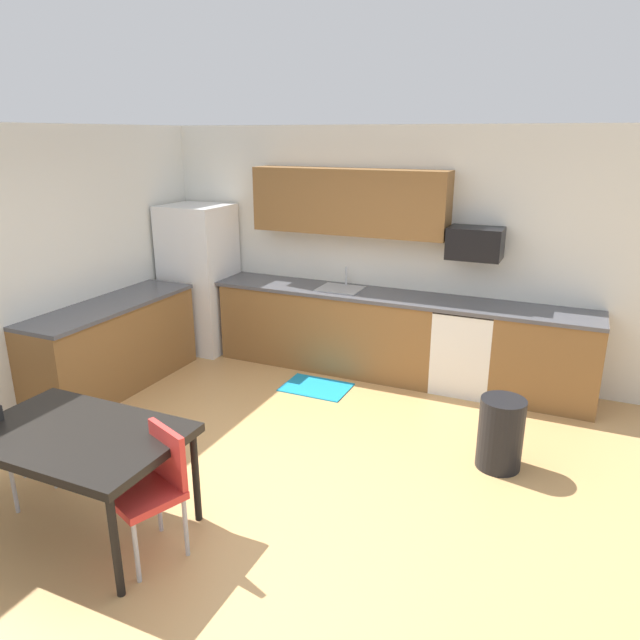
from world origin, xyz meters
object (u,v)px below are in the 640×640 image
object	(u,v)px
refrigerator	(200,278)
microwave	(475,243)
chair_far_side	(3,439)
oven_range	(465,348)
trash_bin	(500,433)
dining_table	(77,440)
chair_near_table	(154,483)

from	to	relation	value
refrigerator	microwave	distance (m)	3.34
refrigerator	chair_far_side	distance (m)	3.40
oven_range	trash_bin	world-z (taller)	oven_range
dining_table	chair_near_table	bearing A→B (deg)	2.40
oven_range	dining_table	size ratio (longest dim) A/B	0.65
chair_far_side	trash_bin	distance (m)	3.79
refrigerator	dining_table	distance (m)	3.62
oven_range	chair_far_side	distance (m)	4.32
chair_near_table	trash_bin	distance (m)	2.71
refrigerator	chair_far_side	bearing A→B (deg)	-79.64
dining_table	chair_far_side	bearing A→B (deg)	178.33
refrigerator	microwave	bearing A→B (deg)	3.15
refrigerator	oven_range	size ratio (longest dim) A/B	1.97
oven_range	microwave	world-z (taller)	microwave
oven_range	trash_bin	distance (m)	1.57
microwave	chair_far_side	xyz separation A→B (m)	(-2.67, -3.50, -1.05)
oven_range	dining_table	bearing A→B (deg)	-119.02
oven_range	chair_near_table	world-z (taller)	oven_range
microwave	dining_table	distance (m)	4.09
refrigerator	dining_table	size ratio (longest dim) A/B	1.28
microwave	dining_table	xyz separation A→B (m)	(-1.90, -3.52, -0.87)
dining_table	chair_near_table	xyz separation A→B (m)	(0.60, 0.03, -0.18)
dining_table	trash_bin	size ratio (longest dim) A/B	2.33
oven_range	dining_table	distance (m)	3.92
oven_range	chair_far_side	xyz separation A→B (m)	(-2.67, -3.40, 0.05)
dining_table	microwave	bearing A→B (deg)	61.67
trash_bin	oven_range	bearing A→B (deg)	111.59
refrigerator	microwave	size ratio (longest dim) A/B	3.33
oven_range	refrigerator	bearing A→B (deg)	-178.60
oven_range	chair_far_side	world-z (taller)	oven_range
chair_near_table	chair_far_side	size ratio (longest dim) A/B	1.00
refrigerator	trash_bin	world-z (taller)	refrigerator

